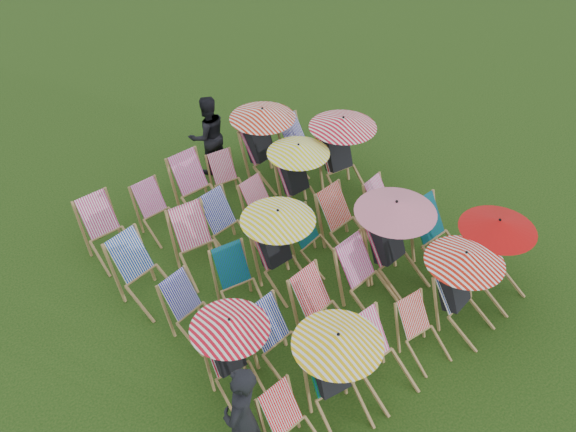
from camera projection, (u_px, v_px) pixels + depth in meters
ground at (299, 276)px, 10.23m from camera, size 100.00×100.00×0.00m
deckchair_0 at (294, 428)px, 7.63m from camera, size 0.62×0.83×0.85m
deckchair_1 at (338, 375)px, 7.89m from camera, size 1.13×1.19×1.34m
deckchair_2 at (382, 359)px, 8.34m from camera, size 0.67×0.93×1.00m
deckchair_3 at (423, 332)px, 8.79m from camera, size 0.60×0.79×0.82m
deckchair_4 at (464, 290)px, 9.02m from camera, size 1.11×1.20×1.32m
deckchair_5 at (496, 257)px, 9.53m from camera, size 1.13×1.22×1.34m
deckchair_6 at (233, 356)px, 8.20m from camera, size 1.02×1.07×1.22m
deckchair_7 at (282, 342)px, 8.59m from camera, size 0.73×0.94×0.95m
deckchair_8 at (324, 310)px, 9.02m from camera, size 0.75×0.96×0.97m
deckchair_9 at (369, 279)px, 9.47m from camera, size 0.76×0.99×1.01m
deckchair_10 at (396, 242)px, 9.69m from camera, size 1.23×1.31×1.46m
deckchair_11 at (440, 236)px, 10.20m from camera, size 0.71×0.97×1.02m
deckchair_12 at (193, 310)px, 9.06m from camera, size 0.73×0.91×0.88m
deckchair_13 at (239, 283)px, 9.46m from camera, size 0.73×0.92×0.91m
deckchair_14 at (280, 248)px, 9.69m from camera, size 1.13×1.18×1.34m
deckchair_15 at (315, 240)px, 10.23m from camera, size 0.73×0.90×0.87m
deckchair_16 at (346, 222)px, 10.49m from camera, size 0.75×0.97×0.98m
deckchair_17 at (388, 207)px, 10.92m from camera, size 0.70×0.87×0.85m
deckchair_18 at (144, 272)px, 9.56m from camera, size 0.84×1.05×1.02m
deckchair_19 at (199, 245)px, 10.04m from camera, size 0.78×1.00×1.01m
deckchair_20 at (228, 226)px, 10.45m from camera, size 0.74×0.95×0.95m
deckchair_21 at (267, 209)px, 10.84m from camera, size 0.72×0.90×0.89m
deckchair_22 at (300, 177)px, 11.15m from camera, size 1.08×1.12×1.29m
deckchair_23 at (343, 154)px, 11.58m from camera, size 1.21×1.28×1.44m
deckchair_24 at (108, 231)px, 10.31m from camera, size 0.67×0.92×0.99m
deckchair_25 at (158, 211)px, 10.82m from camera, size 0.61×0.82×0.86m
deckchair_26 at (198, 188)px, 11.19m from camera, size 0.70×0.96×1.02m
deckchair_27 at (228, 180)px, 11.55m from camera, size 0.64×0.82×0.82m
deckchair_28 at (266, 144)px, 11.84m from camera, size 1.21×1.30×1.43m
deckchair_29 at (302, 144)px, 12.35m from camera, size 0.74×0.94×0.94m
person_left at (242, 418)px, 7.28m from camera, size 0.72×0.66×1.65m
person_rear at (208, 135)px, 12.00m from camera, size 0.84×0.69×1.57m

